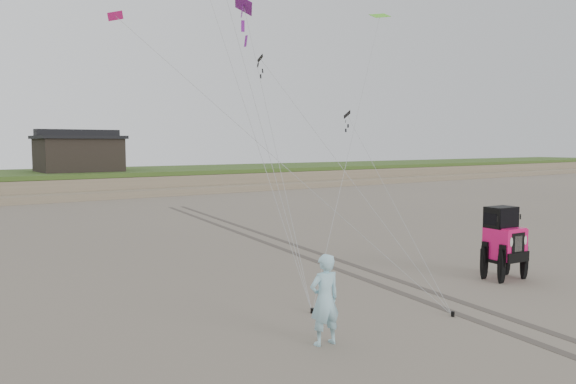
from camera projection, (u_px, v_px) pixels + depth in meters
name	position (u px, v px, depth m)	size (l,w,h in m)	color
ground	(402.00, 301.00, 13.98)	(160.00, 160.00, 0.00)	#6B6054
dune_ridge	(52.00, 183.00, 44.44)	(160.00, 14.25, 1.73)	#7A6B54
cabin	(78.00, 152.00, 44.98)	(6.40, 5.40, 3.35)	black
jeep	(505.00, 251.00, 16.22)	(1.95, 4.52, 1.68)	#E51366
man	(325.00, 300.00, 10.90)	(0.66, 0.43, 1.80)	#82BEC9
kite_flock	(258.00, 1.00, 22.09)	(10.68, 8.06, 10.30)	black
stake_main	(312.00, 311.00, 13.00)	(0.08, 0.08, 0.12)	black
stake_aux	(453.00, 314.00, 12.74)	(0.08, 0.08, 0.12)	black
tire_tracks	(285.00, 246.00, 21.64)	(5.22, 29.74, 0.01)	#4C443D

